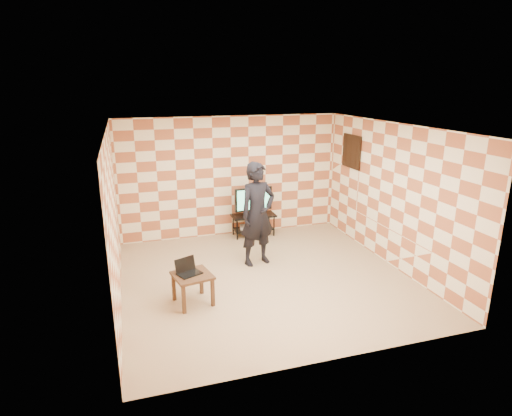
# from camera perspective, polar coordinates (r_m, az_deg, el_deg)

# --- Properties ---
(floor) EXTENTS (5.00, 5.00, 0.00)m
(floor) POSITION_cam_1_polar(r_m,az_deg,el_deg) (7.83, 1.31, -9.30)
(floor) COLOR tan
(floor) RESTS_ON ground
(wall_back) EXTENTS (5.00, 0.02, 2.70)m
(wall_back) POSITION_cam_1_polar(r_m,az_deg,el_deg) (9.68, -3.32, 4.20)
(wall_back) COLOR #F3E7BF
(wall_back) RESTS_ON ground
(wall_front) EXTENTS (5.00, 0.02, 2.70)m
(wall_front) POSITION_cam_1_polar(r_m,az_deg,el_deg) (5.17, 10.24, -7.22)
(wall_front) COLOR #F3E7BF
(wall_front) RESTS_ON ground
(wall_left) EXTENTS (0.02, 5.00, 2.70)m
(wall_left) POSITION_cam_1_polar(r_m,az_deg,el_deg) (7.00, -18.44, -1.48)
(wall_left) COLOR #F3E7BF
(wall_left) RESTS_ON ground
(wall_right) EXTENTS (0.02, 5.00, 2.70)m
(wall_right) POSITION_cam_1_polar(r_m,az_deg,el_deg) (8.45, 17.68, 1.61)
(wall_right) COLOR #F3E7BF
(wall_right) RESTS_ON ground
(ceiling) EXTENTS (5.00, 5.00, 0.02)m
(ceiling) POSITION_cam_1_polar(r_m,az_deg,el_deg) (7.09, 1.45, 10.76)
(ceiling) COLOR white
(ceiling) RESTS_ON wall_back
(wall_art) EXTENTS (0.04, 0.72, 0.72)m
(wall_art) POSITION_cam_1_polar(r_m,az_deg,el_deg) (9.60, 12.63, 7.37)
(wall_art) COLOR black
(wall_art) RESTS_ON wall_right
(tv_stand) EXTENTS (0.99, 0.45, 0.50)m
(tv_stand) POSITION_cam_1_polar(r_m,az_deg,el_deg) (9.77, -0.34, -1.65)
(tv_stand) COLOR black
(tv_stand) RESTS_ON floor
(tv) EXTENTS (0.87, 0.18, 0.63)m
(tv) POSITION_cam_1_polar(r_m,az_deg,el_deg) (9.62, -0.34, 1.10)
(tv) COLOR black
(tv) RESTS_ON tv_stand
(dvd_player) EXTENTS (0.43, 0.35, 0.06)m
(dvd_player) POSITION_cam_1_polar(r_m,az_deg,el_deg) (9.82, -1.01, -2.55)
(dvd_player) COLOR silver
(dvd_player) RESTS_ON tv_stand
(game_console) EXTENTS (0.20, 0.14, 0.05)m
(game_console) POSITION_cam_1_polar(r_m,az_deg,el_deg) (9.86, 1.04, -2.52)
(game_console) COLOR silver
(game_console) RESTS_ON tv_stand
(side_table) EXTENTS (0.67, 0.67, 0.50)m
(side_table) POSITION_cam_1_polar(r_m,az_deg,el_deg) (6.91, -8.47, -9.40)
(side_table) COLOR #351F15
(side_table) RESTS_ON floor
(laptop) EXTENTS (0.44, 0.40, 0.24)m
(laptop) POSITION_cam_1_polar(r_m,az_deg,el_deg) (6.90, -9.07, -8.18)
(laptop) COLOR black
(laptop) RESTS_ON side_table
(person) EXTENTS (0.82, 0.64, 2.00)m
(person) POSITION_cam_1_polar(r_m,az_deg,el_deg) (8.09, 0.21, -0.82)
(person) COLOR black
(person) RESTS_ON floor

